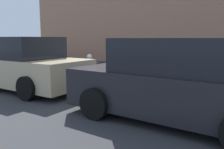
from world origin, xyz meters
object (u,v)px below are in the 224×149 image
at_px(suitcase_silver_2, 171,76).
at_px(suitcase_black_7, 102,70).
at_px(suitcase_navy_1, 190,77).
at_px(suitcase_red_6, 113,69).
at_px(suitcase_black_0, 211,81).
at_px(suitcase_maroon_4, 140,71).
at_px(suitcase_olive_5, 125,73).
at_px(suitcase_teal_3, 155,75).
at_px(fire_hydrant, 90,64).
at_px(parked_car_beige_1, 22,65).
at_px(bollard_post, 73,66).
at_px(parked_car_charcoal_0, 176,82).

height_order(suitcase_silver_2, suitcase_black_7, suitcase_silver_2).
xyz_separation_m(suitcase_navy_1, suitcase_red_6, (2.84, -0.03, 0.03)).
xyz_separation_m(suitcase_black_0, suitcase_maroon_4, (2.28, 0.11, 0.12)).
bearing_deg(suitcase_olive_5, suitcase_teal_3, -177.73).
xyz_separation_m(suitcase_red_6, fire_hydrant, (1.15, -0.02, 0.08)).
height_order(fire_hydrant, parked_car_beige_1, parked_car_beige_1).
bearing_deg(suitcase_navy_1, suitcase_black_7, 0.26).
bearing_deg(bollard_post, suitcase_black_7, -176.77).
bearing_deg(suitcase_navy_1, suitcase_silver_2, 2.46).
bearing_deg(suitcase_teal_3, suitcase_red_6, 1.32).
distance_m(suitcase_silver_2, suitcase_olive_5, 1.71).
height_order(suitcase_black_0, parked_car_charcoal_0, parked_car_charcoal_0).
relative_size(suitcase_red_6, suitcase_black_7, 1.58).
relative_size(suitcase_navy_1, parked_car_beige_1, 0.15).
distance_m(suitcase_red_6, suitcase_black_7, 0.49).
xyz_separation_m(suitcase_black_0, suitcase_red_6, (3.39, 0.10, 0.11)).
relative_size(suitcase_red_6, bollard_post, 1.38).
xyz_separation_m(fire_hydrant, parked_car_beige_1, (0.65, 2.57, 0.18)).
bearing_deg(suitcase_navy_1, fire_hydrant, -0.76).
relative_size(suitcase_olive_5, parked_car_beige_1, 0.12).
distance_m(suitcase_black_0, suitcase_silver_2, 1.15).
relative_size(suitcase_silver_2, fire_hydrant, 0.80).
distance_m(fire_hydrant, parked_car_charcoal_0, 5.18).
height_order(suitcase_teal_3, suitcase_olive_5, suitcase_teal_3).
bearing_deg(suitcase_teal_3, bollard_post, 2.60).
height_order(suitcase_black_7, parked_car_charcoal_0, parked_car_charcoal_0).
height_order(suitcase_black_7, bollard_post, bollard_post).
height_order(suitcase_teal_3, bollard_post, suitcase_teal_3).
xyz_separation_m(suitcase_olive_5, suitcase_red_6, (0.54, -0.01, 0.10)).
height_order(suitcase_red_6, bollard_post, suitcase_red_6).
xyz_separation_m(suitcase_silver_2, bollard_post, (4.19, 0.07, 0.03)).
height_order(suitcase_navy_1, suitcase_black_7, suitcase_navy_1).
bearing_deg(parked_car_beige_1, suitcase_red_6, -125.39).
relative_size(suitcase_silver_2, parked_car_beige_1, 0.14).
xyz_separation_m(parked_car_charcoal_0, parked_car_beige_1, (5.15, -0.00, 0.02)).
bearing_deg(suitcase_teal_3, suitcase_silver_2, 171.14).
xyz_separation_m(suitcase_red_6, parked_car_charcoal_0, (-3.34, 2.54, 0.25)).
distance_m(bollard_post, parked_car_charcoal_0, 5.81).
bearing_deg(parked_car_charcoal_0, suitcase_red_6, -37.24).
bearing_deg(fire_hydrant, suitcase_navy_1, 179.24).
bearing_deg(suitcase_silver_2, bollard_post, 0.99).
xyz_separation_m(suitcase_teal_3, parked_car_charcoal_0, (-1.68, 2.58, 0.32)).
bearing_deg(bollard_post, suitcase_silver_2, -179.01).
xyz_separation_m(suitcase_silver_2, parked_car_beige_1, (4.06, 2.49, 0.32)).
bearing_deg(suitcase_red_6, bollard_post, 3.70).
bearing_deg(suitcase_black_0, parked_car_beige_1, 26.97).
xyz_separation_m(suitcase_olive_5, suitcase_black_7, (1.02, 0.04, 0.01)).
relative_size(suitcase_black_0, suitcase_teal_3, 0.69).
relative_size(suitcase_black_0, suitcase_olive_5, 0.99).
relative_size(suitcase_black_7, bollard_post, 0.87).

